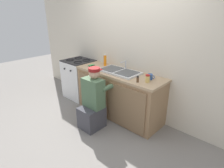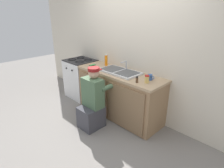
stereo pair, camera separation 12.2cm
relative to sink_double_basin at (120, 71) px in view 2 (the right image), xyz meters
The scene contains 12 objects.
ground_plane 0.97m from the sink_double_basin, 90.00° to the right, with size 12.00×12.00×0.00m, color gray.
back_wall 0.48m from the sink_double_basin, 90.00° to the left, with size 6.00×0.10×2.50m, color beige.
counter_cabinet 0.49m from the sink_double_basin, 90.00° to the right, with size 1.79×0.62×0.86m.
countertop 0.04m from the sink_double_basin, 90.00° to the right, with size 1.83×0.62×0.04m, color tan.
sink_double_basin is the anchor object (origin of this frame).
stove_range 1.33m from the sink_double_basin, behind, with size 0.65×0.62×0.92m.
plumber_person 0.79m from the sink_double_basin, 95.33° to the right, with size 0.42×0.61×1.10m.
condiment_jar 0.68m from the sink_double_basin, ahead, with size 0.07×0.07×0.13m.
coffee_mug 0.64m from the sink_double_basin, ahead, with size 0.13×0.08×0.09m.
soap_bottle_orange 0.53m from the sink_double_basin, 165.77° to the left, with size 0.06×0.06×0.25m.
spice_bottle_pepper 0.59m from the sink_double_basin, 18.79° to the right, with size 0.04×0.04×0.10m.
cell_phone 0.72m from the sink_double_basin, behind, with size 0.07×0.14×0.01m.
Camera 2 is at (2.26, -2.16, 2.01)m, focal length 30.00 mm.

